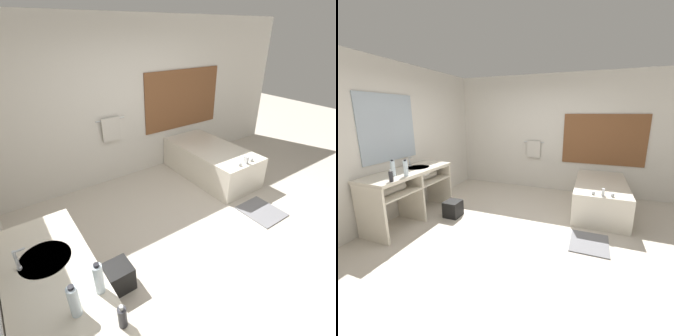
% 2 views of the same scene
% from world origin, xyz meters
% --- Properties ---
extents(ground_plane, '(16.00, 16.00, 0.00)m').
position_xyz_m(ground_plane, '(0.00, 0.00, 0.00)').
color(ground_plane, beige).
rests_on(ground_plane, ground).
extents(wall_back_with_blinds, '(7.40, 0.13, 2.70)m').
position_xyz_m(wall_back_with_blinds, '(0.04, 2.23, 1.35)').
color(wall_back_with_blinds, silver).
rests_on(wall_back_with_blinds, ground_plane).
extents(vanity_counter, '(0.65, 1.59, 0.90)m').
position_xyz_m(vanity_counter, '(-1.86, -0.27, 0.66)').
color(vanity_counter, beige).
rests_on(vanity_counter, ground_plane).
extents(sink_faucet, '(0.09, 0.04, 0.18)m').
position_xyz_m(sink_faucet, '(-2.04, -0.06, 0.98)').
color(sink_faucet, silver).
rests_on(sink_faucet, vanity_counter).
extents(bathtub, '(0.91, 1.77, 0.69)m').
position_xyz_m(bathtub, '(1.24, 1.31, 0.31)').
color(bathtub, silver).
rests_on(bathtub, ground_plane).
extents(water_bottle_1, '(0.07, 0.07, 0.25)m').
position_xyz_m(water_bottle_1, '(-1.80, -0.65, 1.02)').
color(water_bottle_1, silver).
rests_on(water_bottle_1, vanity_counter).
extents(water_bottle_2, '(0.07, 0.07, 0.26)m').
position_xyz_m(water_bottle_2, '(-1.62, -0.58, 1.02)').
color(water_bottle_2, silver).
rests_on(water_bottle_2, vanity_counter).
extents(soap_dispenser, '(0.06, 0.06, 0.18)m').
position_xyz_m(soap_dispenser, '(-1.60, -0.88, 0.97)').
color(soap_dispenser, '#28282D').
rests_on(soap_dispenser, vanity_counter).
extents(waste_bin, '(0.28, 0.28, 0.29)m').
position_xyz_m(waste_bin, '(-1.25, 0.05, 0.14)').
color(waste_bin, black).
rests_on(waste_bin, ground_plane).
extents(bath_mat, '(0.53, 0.60, 0.02)m').
position_xyz_m(bath_mat, '(1.10, -0.01, 0.01)').
color(bath_mat, slate).
rests_on(bath_mat, ground_plane).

